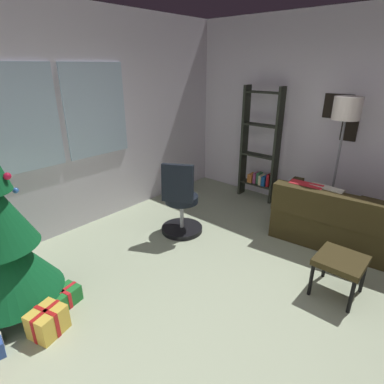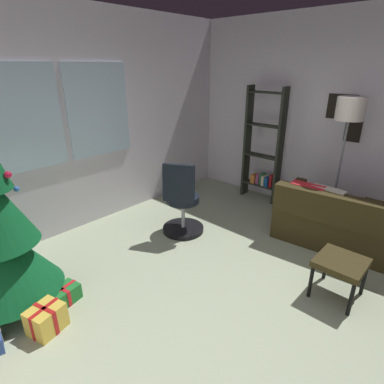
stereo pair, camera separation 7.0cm
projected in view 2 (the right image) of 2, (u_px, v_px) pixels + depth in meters
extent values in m
cube|color=#9EAA8B|center=(267.00, 313.00, 2.97)|extent=(4.92, 5.59, 0.10)
cube|color=silver|center=(90.00, 121.00, 4.20)|extent=(4.92, 0.10, 2.85)
cube|color=silver|center=(22.00, 119.00, 3.52)|extent=(0.90, 0.03, 1.20)
cube|color=silver|center=(99.00, 110.00, 4.19)|extent=(0.90, 0.03, 1.20)
cube|color=silver|center=(375.00, 123.00, 4.12)|extent=(0.10, 5.59, 2.85)
cube|color=black|center=(353.00, 131.00, 4.27)|extent=(0.02, 0.21, 0.29)
cube|color=black|center=(342.00, 107.00, 4.28)|extent=(0.02, 0.39, 0.33)
cube|color=#332A14|center=(349.00, 230.00, 3.94)|extent=(1.02, 1.81, 0.40)
cube|color=#332A14|center=(349.00, 213.00, 3.54)|extent=(0.37, 1.74, 0.35)
cube|color=#332A14|center=(291.00, 193.00, 4.27)|extent=(0.86, 0.22, 0.20)
cube|color=red|center=(307.00, 199.00, 3.92)|extent=(0.20, 0.41, 0.41)
cube|color=beige|center=(326.00, 203.00, 3.79)|extent=(0.15, 0.41, 0.40)
cube|color=#332A14|center=(341.00, 263.00, 2.98)|extent=(0.44, 0.43, 0.06)
cylinder|color=black|center=(351.00, 299.00, 2.81)|extent=(0.04, 0.04, 0.35)
cylinder|color=black|center=(364.00, 279.00, 3.07)|extent=(0.04, 0.04, 0.35)
cylinder|color=black|center=(311.00, 281.00, 3.04)|extent=(0.04, 0.04, 0.35)
cylinder|color=black|center=(326.00, 264.00, 3.30)|extent=(0.04, 0.04, 0.35)
cylinder|color=#4C331E|center=(15.00, 296.00, 2.99)|extent=(0.12, 0.12, 0.16)
cone|color=#0C4E24|center=(5.00, 259.00, 2.83)|extent=(0.92, 0.92, 0.69)
sphere|color=blue|center=(16.00, 189.00, 2.78)|extent=(0.05, 0.05, 0.05)
sphere|color=#B21433|center=(8.00, 175.00, 2.55)|extent=(0.06, 0.06, 0.06)
cube|color=#1E722D|center=(63.00, 296.00, 2.99)|extent=(0.33, 0.24, 0.16)
cube|color=red|center=(63.00, 296.00, 2.99)|extent=(0.31, 0.10, 0.17)
cube|color=red|center=(63.00, 296.00, 2.99)|extent=(0.08, 0.20, 0.17)
cube|color=gold|center=(46.00, 319.00, 2.67)|extent=(0.33, 0.30, 0.23)
cube|color=#B21919|center=(46.00, 319.00, 2.67)|extent=(0.28, 0.11, 0.24)
cube|color=#B21919|center=(46.00, 319.00, 2.67)|extent=(0.10, 0.24, 0.24)
cylinder|color=black|center=(183.00, 229.00, 4.32)|extent=(0.56, 0.56, 0.06)
cylinder|color=#B2B2B7|center=(183.00, 213.00, 4.23)|extent=(0.05, 0.05, 0.42)
cylinder|color=black|center=(183.00, 199.00, 4.15)|extent=(0.44, 0.44, 0.09)
cube|color=black|center=(179.00, 183.00, 3.87)|extent=(0.29, 0.40, 0.48)
cube|color=#252920|center=(280.00, 149.00, 4.86)|extent=(0.18, 0.04, 1.84)
cube|color=#252920|center=(247.00, 143.00, 5.24)|extent=(0.18, 0.04, 1.84)
cube|color=#252920|center=(260.00, 184.00, 5.30)|extent=(0.18, 0.56, 0.02)
cube|color=#252920|center=(262.00, 156.00, 5.12)|extent=(0.18, 0.56, 0.02)
cube|color=#252920|center=(265.00, 125.00, 4.93)|extent=(0.18, 0.56, 0.02)
cube|color=#252920|center=(268.00, 92.00, 4.74)|extent=(0.18, 0.56, 0.02)
cube|color=#A4171E|center=(272.00, 181.00, 5.14)|extent=(0.14, 0.05, 0.21)
cube|color=#144A8E|center=(268.00, 181.00, 5.18)|extent=(0.16, 0.06, 0.16)
cube|color=beige|center=(265.00, 180.00, 5.22)|extent=(0.17, 0.05, 0.16)
cube|color=#2F6340|center=(262.00, 178.00, 5.26)|extent=(0.13, 0.06, 0.19)
cube|color=#863A67|center=(259.00, 178.00, 5.30)|extent=(0.15, 0.05, 0.18)
cube|color=#C06B2C|center=(255.00, 178.00, 5.35)|extent=(0.17, 0.08, 0.14)
cylinder|color=slate|center=(329.00, 226.00, 4.42)|extent=(0.28, 0.28, 0.03)
cylinder|color=slate|center=(338.00, 176.00, 4.13)|extent=(0.03, 0.03, 1.47)
cylinder|color=silver|center=(351.00, 109.00, 3.80)|extent=(0.34, 0.34, 0.28)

